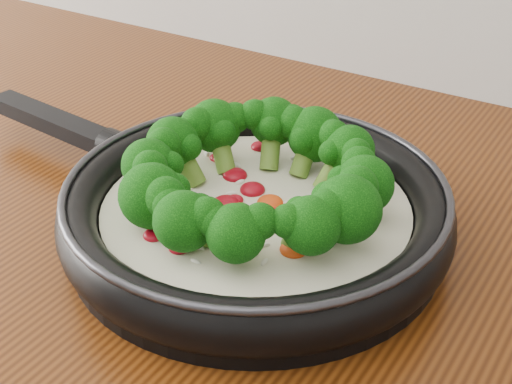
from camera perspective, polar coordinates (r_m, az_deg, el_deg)
The scene contains 1 object.
skillet at distance 0.65m, azimuth -0.22°, elevation -0.83°, with size 0.55×0.38×0.10m.
Camera 1 is at (0.42, 0.62, 1.28)m, focal length 52.42 mm.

